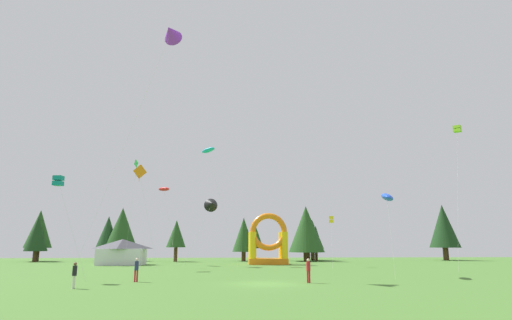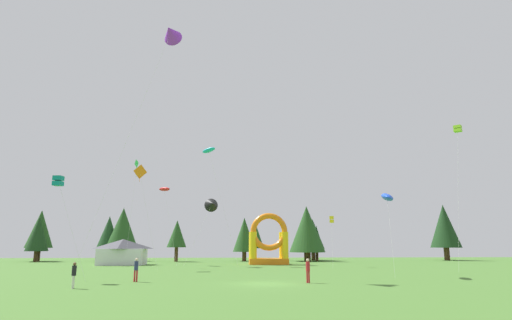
{
  "view_description": "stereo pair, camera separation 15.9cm",
  "coord_description": "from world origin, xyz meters",
  "px_view_note": "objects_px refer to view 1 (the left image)",
  "views": [
    {
      "loc": [
        -2.65,
        -31.82,
        2.91
      ],
      "look_at": [
        0.0,
        12.16,
        11.83
      ],
      "focal_mm": 29.13,
      "sensor_mm": 36.0,
      "label": 1
    },
    {
      "loc": [
        -2.5,
        -31.83,
        2.91
      ],
      "look_at": [
        0.0,
        12.16,
        11.83
      ],
      "focal_mm": 29.13,
      "sensor_mm": 36.0,
      "label": 2
    }
  ],
  "objects_px": {
    "kite_orange_diamond": "(139,173)",
    "kite_green_diamond": "(137,165)",
    "kite_red_parafoil": "(164,189)",
    "festival_tent": "(122,252)",
    "kite_purple_delta": "(171,33)",
    "kite_blue_parafoil": "(387,197)",
    "kite_teal_box": "(58,181)",
    "kite_black_delta": "(211,204)",
    "person_left_edge": "(137,268)",
    "kite_yellow_box": "(331,220)",
    "kite_cyan_parafoil": "(208,150)",
    "person_far_side": "(75,273)",
    "inflatable_red_slide": "(268,244)",
    "kite_lime_box": "(457,129)",
    "person_near_camera": "(308,268)"
  },
  "relations": [
    {
      "from": "kite_orange_diamond",
      "to": "kite_green_diamond",
      "type": "distance_m",
      "value": 6.55
    },
    {
      "from": "kite_orange_diamond",
      "to": "kite_red_parafoil",
      "type": "height_order",
      "value": "kite_orange_diamond"
    },
    {
      "from": "kite_red_parafoil",
      "to": "festival_tent",
      "type": "distance_m",
      "value": 10.55
    },
    {
      "from": "kite_purple_delta",
      "to": "festival_tent",
      "type": "height_order",
      "value": "kite_purple_delta"
    },
    {
      "from": "kite_blue_parafoil",
      "to": "kite_teal_box",
      "type": "xyz_separation_m",
      "value": [
        -29.25,
        -3.29,
        0.81
      ]
    },
    {
      "from": "kite_red_parafoil",
      "to": "kite_teal_box",
      "type": "distance_m",
      "value": 26.85
    },
    {
      "from": "kite_black_delta",
      "to": "kite_green_diamond",
      "type": "bearing_deg",
      "value": 179.12
    },
    {
      "from": "kite_blue_parafoil",
      "to": "person_left_edge",
      "type": "bearing_deg",
      "value": -168.65
    },
    {
      "from": "kite_yellow_box",
      "to": "kite_blue_parafoil",
      "type": "relative_size",
      "value": 0.82
    },
    {
      "from": "kite_red_parafoil",
      "to": "kite_blue_parafoil",
      "type": "height_order",
      "value": "kite_red_parafoil"
    },
    {
      "from": "kite_green_diamond",
      "to": "kite_red_parafoil",
      "type": "height_order",
      "value": "kite_green_diamond"
    },
    {
      "from": "kite_green_diamond",
      "to": "kite_cyan_parafoil",
      "type": "height_order",
      "value": "kite_cyan_parafoil"
    },
    {
      "from": "person_left_edge",
      "to": "festival_tent",
      "type": "bearing_deg",
      "value": 102.63
    },
    {
      "from": "kite_yellow_box",
      "to": "kite_cyan_parafoil",
      "type": "xyz_separation_m",
      "value": [
        -16.74,
        5.61,
        10.44
      ]
    },
    {
      "from": "kite_yellow_box",
      "to": "kite_teal_box",
      "type": "distance_m",
      "value": 33.92
    },
    {
      "from": "kite_green_diamond",
      "to": "kite_purple_delta",
      "type": "bearing_deg",
      "value": -68.53
    },
    {
      "from": "kite_purple_delta",
      "to": "person_left_edge",
      "type": "xyz_separation_m",
      "value": [
        -0.89,
        -6.01,
        -23.35
      ]
    },
    {
      "from": "kite_purple_delta",
      "to": "kite_blue_parafoil",
      "type": "height_order",
      "value": "kite_purple_delta"
    },
    {
      "from": "kite_green_diamond",
      "to": "kite_teal_box",
      "type": "xyz_separation_m",
      "value": [
        -1.52,
        -21.28,
        -5.41
      ]
    },
    {
      "from": "kite_blue_parafoil",
      "to": "person_far_side",
      "type": "height_order",
      "value": "kite_blue_parafoil"
    },
    {
      "from": "kite_cyan_parafoil",
      "to": "inflatable_red_slide",
      "type": "distance_m",
      "value": 16.38
    },
    {
      "from": "kite_lime_box",
      "to": "inflatable_red_slide",
      "type": "height_order",
      "value": "kite_lime_box"
    },
    {
      "from": "inflatable_red_slide",
      "to": "kite_teal_box",
      "type": "bearing_deg",
      "value": -127.25
    },
    {
      "from": "kite_lime_box",
      "to": "person_left_edge",
      "type": "bearing_deg",
      "value": -158.52
    },
    {
      "from": "kite_black_delta",
      "to": "person_left_edge",
      "type": "height_order",
      "value": "kite_black_delta"
    },
    {
      "from": "kite_green_diamond",
      "to": "inflatable_red_slide",
      "type": "relative_size",
      "value": 1.92
    },
    {
      "from": "person_left_edge",
      "to": "inflatable_red_slide",
      "type": "bearing_deg",
      "value": 61.05
    },
    {
      "from": "kite_cyan_parafoil",
      "to": "kite_lime_box",
      "type": "relative_size",
      "value": 0.99
    },
    {
      "from": "person_far_side",
      "to": "person_left_edge",
      "type": "relative_size",
      "value": 0.94
    },
    {
      "from": "kite_yellow_box",
      "to": "kite_purple_delta",
      "type": "height_order",
      "value": "kite_purple_delta"
    },
    {
      "from": "kite_orange_diamond",
      "to": "person_far_side",
      "type": "relative_size",
      "value": 7.09
    },
    {
      "from": "kite_yellow_box",
      "to": "kite_black_delta",
      "type": "bearing_deg",
      "value": 174.0
    },
    {
      "from": "kite_yellow_box",
      "to": "kite_red_parafoil",
      "type": "distance_m",
      "value": 24.66
    },
    {
      "from": "inflatable_red_slide",
      "to": "person_far_side",
      "type": "bearing_deg",
      "value": -116.28
    },
    {
      "from": "kite_green_diamond",
      "to": "festival_tent",
      "type": "distance_m",
      "value": 12.79
    },
    {
      "from": "kite_orange_diamond",
      "to": "person_near_camera",
      "type": "relative_size",
      "value": 6.69
    },
    {
      "from": "kite_green_diamond",
      "to": "kite_blue_parafoil",
      "type": "relative_size",
      "value": 1.76
    },
    {
      "from": "kite_orange_diamond",
      "to": "festival_tent",
      "type": "xyz_separation_m",
      "value": [
        -4.13,
        10.58,
        -9.64
      ]
    },
    {
      "from": "kite_purple_delta",
      "to": "person_far_side",
      "type": "relative_size",
      "value": 14.95
    },
    {
      "from": "person_far_side",
      "to": "festival_tent",
      "type": "distance_m",
      "value": 32.2
    },
    {
      "from": "kite_red_parafoil",
      "to": "inflatable_red_slide",
      "type": "relative_size",
      "value": 1.53
    },
    {
      "from": "kite_purple_delta",
      "to": "kite_lime_box",
      "type": "relative_size",
      "value": 1.48
    },
    {
      "from": "kite_red_parafoil",
      "to": "person_near_camera",
      "type": "height_order",
      "value": "kite_red_parafoil"
    },
    {
      "from": "kite_green_diamond",
      "to": "person_left_edge",
      "type": "xyz_separation_m",
      "value": [
        5.56,
        -22.43,
        -12.4
      ]
    },
    {
      "from": "person_left_edge",
      "to": "festival_tent",
      "type": "distance_m",
      "value": 28.2
    },
    {
      "from": "kite_purple_delta",
      "to": "inflatable_red_slide",
      "type": "height_order",
      "value": "kite_purple_delta"
    },
    {
      "from": "kite_orange_diamond",
      "to": "kite_teal_box",
      "type": "distance_m",
      "value": 15.99
    },
    {
      "from": "kite_purple_delta",
      "to": "kite_blue_parafoil",
      "type": "bearing_deg",
      "value": -4.2
    },
    {
      "from": "kite_orange_diamond",
      "to": "inflatable_red_slide",
      "type": "relative_size",
      "value": 1.65
    },
    {
      "from": "kite_red_parafoil",
      "to": "person_left_edge",
      "type": "distance_m",
      "value": 29.27
    }
  ]
}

